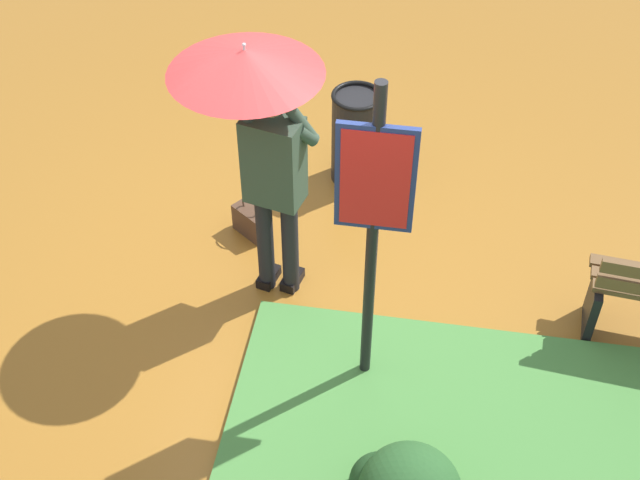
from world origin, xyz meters
The scene contains 5 objects.
ground_plane centered at (0.00, 0.00, 0.00)m, with size 18.00×18.00×0.00m, color #9E6623.
person_with_umbrella centered at (0.14, 0.07, 1.55)m, with size 0.96×0.96×2.04m.
info_sign_post centered at (-0.66, 0.77, 1.44)m, with size 0.44×0.07×2.30m.
handbag centered at (0.39, -0.47, 0.13)m, with size 0.32×0.29×0.37m.
trash_bin centered at (-0.32, -1.30, 0.42)m, with size 0.42×0.42×0.83m.
Camera 1 is at (-0.94, 4.32, 4.60)m, focal length 47.75 mm.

